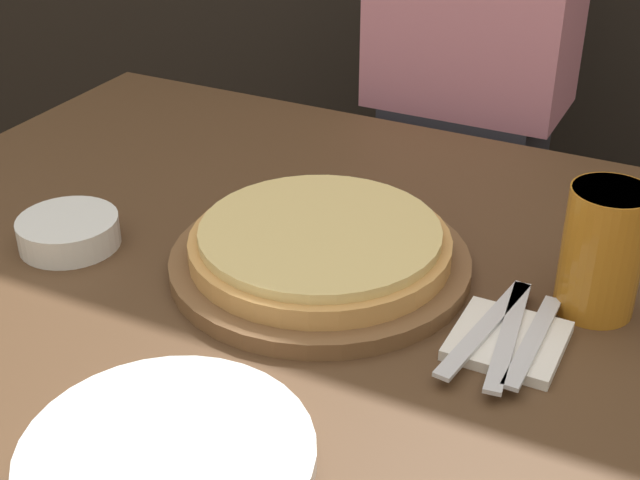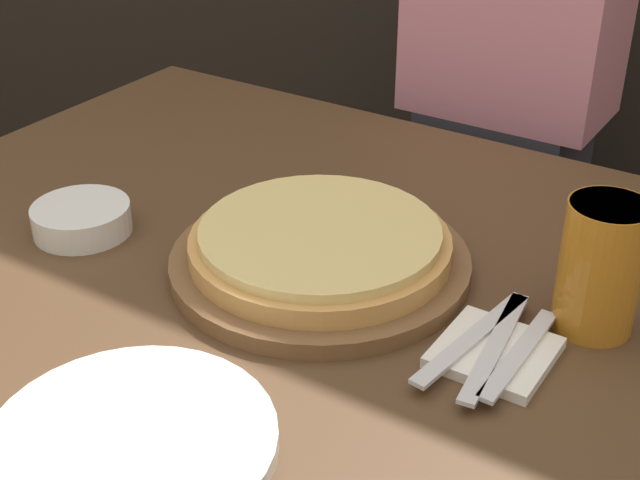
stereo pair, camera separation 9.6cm
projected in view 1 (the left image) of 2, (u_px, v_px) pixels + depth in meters
pizza_on_board at (320, 251)px, 1.02m from camera, size 0.35×0.35×0.06m
beer_glass at (603, 246)px, 0.93m from camera, size 0.08×0.08×0.14m
dinner_plate at (167, 456)px, 0.76m from camera, size 0.26×0.26×0.02m
side_bowl at (69, 232)px, 1.08m from camera, size 0.12×0.12×0.04m
napkin_stack at (508, 341)px, 0.91m from camera, size 0.11×0.11×0.01m
fork at (485, 328)px, 0.91m from camera, size 0.04×0.20×0.00m
dinner_knife at (509, 334)px, 0.90m from camera, size 0.04×0.20×0.00m
spoon at (533, 341)px, 0.89m from camera, size 0.02×0.17×0.00m
diner_person at (464, 149)px, 1.60m from camera, size 0.33×0.20×1.36m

